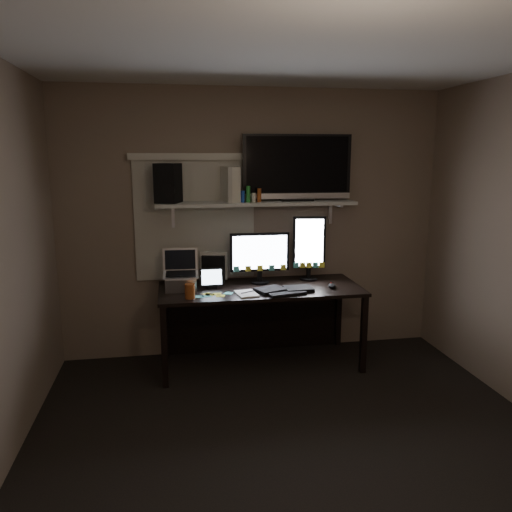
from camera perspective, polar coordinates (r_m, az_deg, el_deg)
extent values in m
plane|color=black|center=(3.49, 4.98, -21.43)|extent=(3.60, 3.60, 0.00)
plane|color=silver|center=(2.99, 5.88, 23.07)|extent=(3.60, 3.60, 0.00)
plane|color=#736353|center=(4.74, -0.30, 3.67)|extent=(3.60, 0.00, 3.60)
cube|color=beige|center=(4.66, -6.98, 4.07)|extent=(1.10, 0.02, 1.10)
cube|color=black|center=(4.48, 0.50, -3.77)|extent=(1.80, 0.75, 0.03)
cube|color=black|center=(4.92, -0.25, -6.80)|extent=(1.80, 0.02, 0.70)
cube|color=black|center=(4.21, -10.44, -10.23)|extent=(0.05, 0.05, 0.70)
cube|color=black|center=(4.52, 12.20, -8.77)|extent=(0.05, 0.05, 0.70)
cube|color=black|center=(4.84, -10.38, -7.31)|extent=(0.05, 0.05, 0.70)
cube|color=black|center=(5.11, 9.39, -6.26)|extent=(0.05, 0.05, 0.70)
cube|color=#BABBB6|center=(4.54, 0.06, 6.06)|extent=(1.80, 0.35, 0.03)
cube|color=black|center=(4.57, 0.42, -0.18)|extent=(0.55, 0.06, 0.48)
cube|color=black|center=(4.71, 6.08, 0.94)|extent=(0.31, 0.10, 0.61)
cube|color=black|center=(4.35, 3.27, -3.84)|extent=(0.53, 0.30, 0.03)
ellipsoid|color=black|center=(4.50, 8.67, -3.38)|extent=(0.08, 0.11, 0.04)
cube|color=white|center=(4.25, -1.09, -4.33)|extent=(0.20, 0.25, 0.01)
cube|color=black|center=(4.44, -5.10, -2.53)|extent=(0.21, 0.09, 0.19)
cube|color=black|center=(4.66, -4.83, -1.30)|extent=(0.23, 0.15, 0.27)
cube|color=silver|center=(4.40, -8.60, -1.70)|extent=(0.32, 0.26, 0.34)
cylinder|color=#94441B|center=(4.16, -7.57, -4.01)|extent=(0.10, 0.10, 0.12)
cube|color=black|center=(4.63, 4.69, 10.02)|extent=(1.00, 0.21, 0.60)
cube|color=beige|center=(4.51, -2.92, 8.18)|extent=(0.15, 0.27, 0.31)
cube|color=black|center=(4.47, -10.01, 8.20)|extent=(0.25, 0.28, 0.34)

